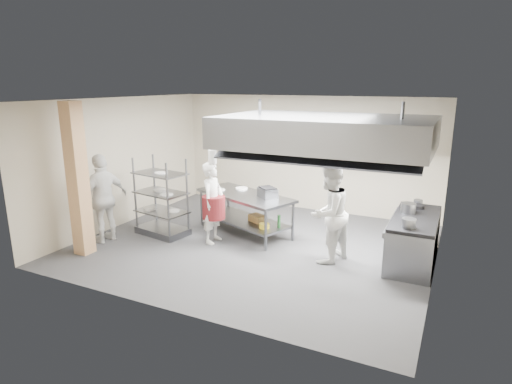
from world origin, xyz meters
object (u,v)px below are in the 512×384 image
at_px(chef_plating, 104,198).
at_px(griddle, 268,193).
at_px(pass_rack, 161,197).
at_px(chef_line, 329,213).
at_px(chef_head, 213,203).
at_px(cooking_range, 414,241).
at_px(stockpot, 408,208).
at_px(island, 245,214).

xyz_separation_m(chef_plating, griddle, (3.03, 1.72, 0.06)).
bearing_deg(griddle, pass_rack, -121.16).
relative_size(pass_rack, chef_line, 0.91).
height_order(chef_head, chef_line, chef_line).
bearing_deg(griddle, chef_line, 14.43).
distance_m(cooking_range, griddle, 3.11).
relative_size(cooking_range, chef_head, 1.16).
bearing_deg(stockpot, griddle, -176.83).
height_order(pass_rack, griddle, pass_rack).
relative_size(pass_rack, chef_plating, 0.91).
xyz_separation_m(pass_rack, chef_head, (1.29, 0.08, -0.00)).
xyz_separation_m(cooking_range, chef_head, (-3.97, -0.74, 0.44)).
bearing_deg(griddle, chef_head, -102.33).
relative_size(cooking_range, chef_plating, 1.05).
xyz_separation_m(cooking_range, chef_line, (-1.48, -0.66, 0.53)).
xyz_separation_m(cooking_range, stockpot, (-0.17, 0.18, 0.58)).
height_order(chef_line, griddle, chef_line).
bearing_deg(chef_head, pass_rack, 90.92).
distance_m(pass_rack, cooking_range, 5.34).
bearing_deg(chef_plating, griddle, 130.89).
bearing_deg(chef_line, stockpot, 142.77).
relative_size(pass_rack, chef_head, 1.00).
bearing_deg(chef_plating, chef_head, 125.69).
height_order(island, pass_rack, pass_rack).
height_order(pass_rack, chef_line, chef_line).
bearing_deg(stockpot, island, -177.86).
bearing_deg(stockpot, cooking_range, -47.45).
bearing_deg(stockpot, chef_head, -166.37).
bearing_deg(chef_plating, chef_line, 114.01).
bearing_deg(griddle, cooking_range, 37.60).
bearing_deg(chef_plating, stockpot, 118.96).
height_order(island, cooking_range, island).
bearing_deg(cooking_range, griddle, 179.60).
bearing_deg(chef_head, cooking_range, -82.04).
bearing_deg(chef_line, griddle, -93.51).
bearing_deg(chef_head, chef_line, -90.82).
bearing_deg(griddle, chef_plating, -112.47).
relative_size(island, stockpot, 8.38).
distance_m(chef_head, chef_line, 2.49).
bearing_deg(stockpot, chef_line, -147.28).
distance_m(island, pass_rack, 1.91).
height_order(pass_rack, chef_plating, chef_plating).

